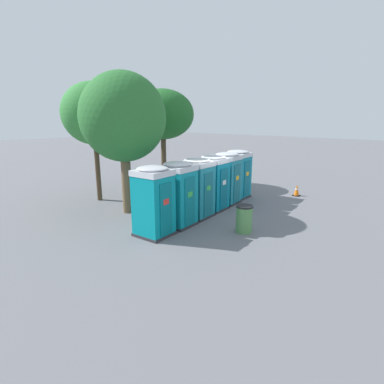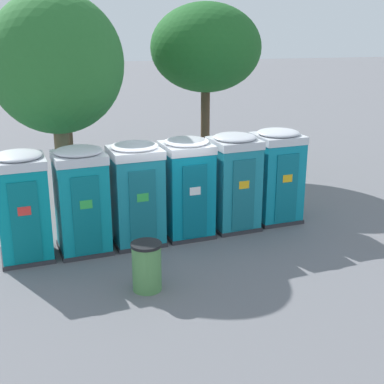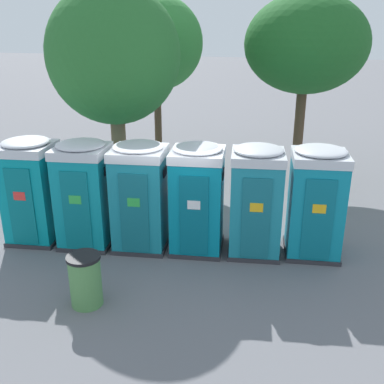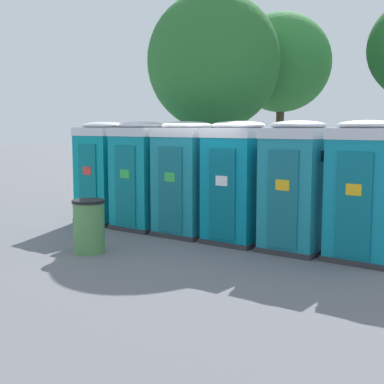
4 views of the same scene
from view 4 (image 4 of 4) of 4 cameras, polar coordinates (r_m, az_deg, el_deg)
name	(u,v)px [view 4 (image 4 of 4)]	position (r m, az deg, el deg)	size (l,w,h in m)	color
ground_plane	(220,236)	(12.00, 3.00, -4.67)	(120.00, 120.00, 0.00)	slate
portapotty_0	(105,172)	(13.69, -9.28, 2.13)	(1.30, 1.33, 2.54)	#2D2D33
portapotty_1	(142,175)	(12.73, -5.33, 1.82)	(1.34, 1.34, 2.54)	#2D2D33
portapotty_2	(187,178)	(11.89, -0.57, 1.49)	(1.36, 1.34, 2.54)	#2D2D33
portapotty_3	(238,182)	(11.15, 4.89, 1.09)	(1.33, 1.33, 2.54)	#2D2D33
portapotty_4	(296,186)	(10.54, 11.08, 0.64)	(1.32, 1.34, 2.54)	#2D2D33
portapotty_5	(366,190)	(10.13, 18.06, 0.17)	(1.34, 1.33, 2.54)	#2D2D33
street_tree_0	(281,63)	(17.13, 9.49, 13.40)	(3.06, 3.06, 5.89)	#4C3826
street_tree_2	(214,63)	(15.05, 2.31, 13.62)	(3.63, 3.63, 6.07)	brown
trash_can	(89,226)	(10.53, -10.93, -3.58)	(0.63, 0.63, 1.03)	#518C4C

